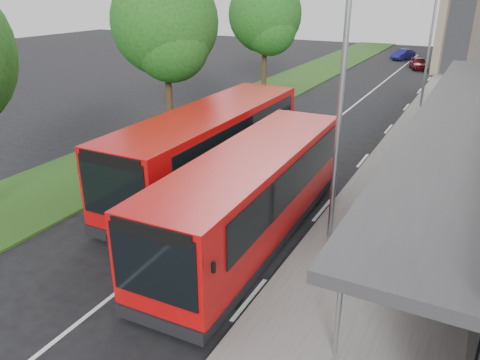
# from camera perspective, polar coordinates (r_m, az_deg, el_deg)

# --- Properties ---
(ground) EXTENTS (120.00, 120.00, 0.00)m
(ground) POSITION_cam_1_polar(r_m,az_deg,el_deg) (15.57, -6.49, -6.94)
(ground) COLOR black
(ground) RESTS_ON ground
(pavement) EXTENTS (5.00, 80.00, 0.15)m
(pavement) POSITION_cam_1_polar(r_m,az_deg,el_deg) (32.07, 23.80, 7.00)
(pavement) COLOR slate
(pavement) RESTS_ON ground
(grass_verge) EXTENTS (5.00, 80.00, 0.10)m
(grass_verge) POSITION_cam_1_polar(r_m,az_deg,el_deg) (35.28, 2.19, 10.11)
(grass_verge) COLOR #254C18
(grass_verge) RESTS_ON ground
(lane_centre_line) EXTENTS (0.12, 70.00, 0.01)m
(lane_centre_line) POSITION_cam_1_polar(r_m,az_deg,el_deg) (28.30, 10.68, 6.52)
(lane_centre_line) COLOR silver
(lane_centre_line) RESTS_ON ground
(kerb_dashes) EXTENTS (0.12, 56.00, 0.01)m
(kerb_dashes) POSITION_cam_1_polar(r_m,az_deg,el_deg) (31.39, 18.71, 7.29)
(kerb_dashes) COLOR silver
(kerb_dashes) RESTS_ON ground
(tree_mid) EXTENTS (5.39, 5.39, 8.66)m
(tree_mid) POSITION_cam_1_polar(r_m,az_deg,el_deg) (25.11, -9.04, 17.63)
(tree_mid) COLOR #342115
(tree_mid) RESTS_ON ground
(tree_far) EXTENTS (5.22, 5.22, 8.39)m
(tree_far) POSITION_cam_1_polar(r_m,az_deg,el_deg) (35.48, 3.08, 18.93)
(tree_far) COLOR #342115
(tree_far) RESTS_ON ground
(lamp_post_near) EXTENTS (1.44, 0.28, 8.00)m
(lamp_post_near) POSITION_cam_1_polar(r_m,az_deg,el_deg) (13.93, 11.89, 10.02)
(lamp_post_near) COLOR #92949A
(lamp_post_near) RESTS_ON pavement
(lamp_post_far) EXTENTS (1.44, 0.28, 8.00)m
(lamp_post_far) POSITION_cam_1_polar(r_m,az_deg,el_deg) (33.45, 22.11, 15.98)
(lamp_post_far) COLOR #92949A
(lamp_post_far) RESTS_ON pavement
(bus_main) EXTENTS (3.00, 10.63, 2.99)m
(bus_main) POSITION_cam_1_polar(r_m,az_deg,el_deg) (14.76, 1.54, -1.85)
(bus_main) COLOR #B60A09
(bus_main) RESTS_ON ground
(bus_second) EXTENTS (3.08, 11.38, 3.21)m
(bus_second) POSITION_cam_1_polar(r_m,az_deg,el_deg) (18.64, -3.64, 3.78)
(bus_second) COLOR #B60A09
(bus_second) RESTS_ON ground
(litter_bin) EXTENTS (0.75, 0.75, 1.03)m
(litter_bin) POSITION_cam_1_polar(r_m,az_deg,el_deg) (21.16, 19.90, 1.94)
(litter_bin) COLOR #382717
(litter_bin) RESTS_ON pavement
(bollard) EXTENTS (0.19, 0.19, 0.90)m
(bollard) POSITION_cam_1_polar(r_m,az_deg,el_deg) (31.14, 22.17, 7.84)
(bollard) COLOR yellow
(bollard) RESTS_ON pavement
(car_near) EXTENTS (2.37, 3.74, 1.18)m
(car_near) POSITION_cam_1_polar(r_m,az_deg,el_deg) (51.05, 20.93, 13.18)
(car_near) COLOR #520B14
(car_near) RESTS_ON ground
(car_far) EXTENTS (2.31, 3.62, 1.13)m
(car_far) POSITION_cam_1_polar(r_m,az_deg,el_deg) (57.48, 19.26, 14.26)
(car_far) COLOR navy
(car_far) RESTS_ON ground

